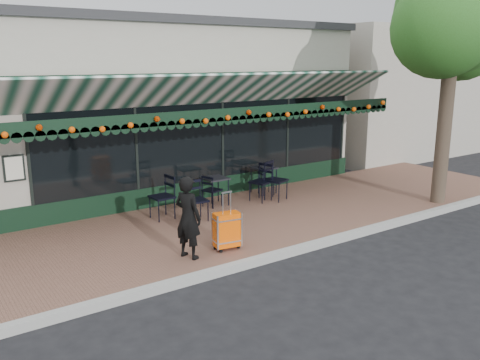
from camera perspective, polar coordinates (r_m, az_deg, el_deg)
ground at (r=9.77m, az=3.89°, el=-8.70°), size 80.00×80.00×0.00m
sidewalk at (r=11.28m, az=-2.48°, el=-5.21°), size 18.00×4.00×0.15m
curb at (r=9.69m, az=4.19°, el=-8.44°), size 18.00×0.16×0.15m
restaurant_building at (r=15.99m, az=-13.93°, el=8.01°), size 12.00×9.60×4.50m
neighbor_building_right at (r=24.02m, az=16.63°, el=9.85°), size 12.00×8.00×4.80m
woman at (r=9.17m, az=-5.85°, el=-4.20°), size 0.54×0.65×1.52m
suitcase at (r=9.64m, az=-1.48°, el=-5.66°), size 0.53×0.35×1.12m
cafe_table_a at (r=13.60m, az=2.68°, el=1.19°), size 0.58×0.58×0.72m
cafe_table_b at (r=12.48m, az=-2.81°, el=-0.03°), size 0.56×0.56×0.69m
chair_a_left at (r=12.86m, az=2.34°, el=-0.27°), size 0.59×0.59×0.96m
chair_a_right at (r=13.52m, az=2.97°, el=-0.04°), size 0.45×0.45×0.76m
chair_a_front at (r=12.97m, az=4.06°, el=-0.08°), size 0.65×0.65×1.01m
chair_b_left at (r=11.56m, az=-8.76°, el=-1.93°), size 0.52×0.52×0.99m
chair_b_right at (r=12.41m, az=-3.14°, el=-1.18°), size 0.50×0.50×0.80m
chair_b_front at (r=11.34m, az=-4.90°, el=-2.33°), size 0.49×0.49×0.91m
street_tree at (r=13.64m, az=23.17°, el=15.93°), size 3.24×2.81×5.96m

